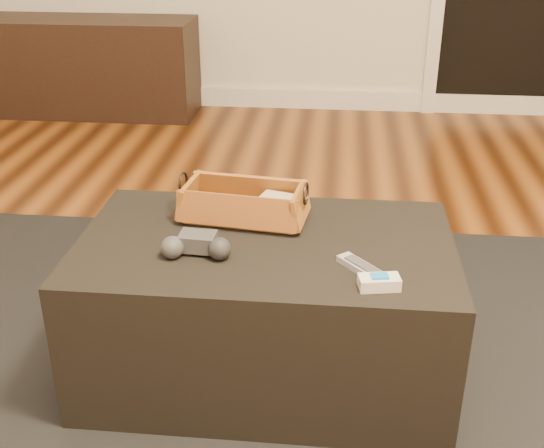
# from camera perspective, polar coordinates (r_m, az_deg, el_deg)

# --- Properties ---
(floor) EXTENTS (5.00, 5.50, 0.01)m
(floor) POSITION_cam_1_polar(r_m,az_deg,el_deg) (2.07, -3.52, -12.01)
(floor) COLOR brown
(floor) RESTS_ON ground
(baseboard) EXTENTS (5.00, 0.04, 0.12)m
(baseboard) POSITION_cam_1_polar(r_m,az_deg,el_deg) (4.51, 1.93, 10.43)
(baseboard) COLOR white
(baseboard) RESTS_ON floor
(media_cabinet) EXTENTS (1.48, 0.45, 0.58)m
(media_cabinet) POSITION_cam_1_polar(r_m,az_deg,el_deg) (4.54, -16.03, 12.57)
(media_cabinet) COLOR black
(media_cabinet) RESTS_ON floor
(area_rug) EXTENTS (2.60, 2.00, 0.01)m
(area_rug) POSITION_cam_1_polar(r_m,az_deg,el_deg) (2.00, -0.67, -12.97)
(area_rug) COLOR black
(area_rug) RESTS_ON floor
(ottoman) EXTENTS (1.00, 0.60, 0.42)m
(ottoman) POSITION_cam_1_polar(r_m,az_deg,el_deg) (1.92, -0.54, -7.00)
(ottoman) COLOR black
(ottoman) RESTS_ON area_rug
(tv_remote) EXTENTS (0.19, 0.05, 0.02)m
(tv_remote) POSITION_cam_1_polar(r_m,az_deg,el_deg) (1.92, -2.99, 0.97)
(tv_remote) COLOR black
(tv_remote) RESTS_ON wicker_basket
(cloth_bundle) EXTENTS (0.11, 0.09, 0.05)m
(cloth_bundle) POSITION_cam_1_polar(r_m,az_deg,el_deg) (1.92, 0.52, 1.61)
(cloth_bundle) COLOR tan
(cloth_bundle) RESTS_ON wicker_basket
(wicker_basket) EXTENTS (0.38, 0.23, 0.12)m
(wicker_basket) POSITION_cam_1_polar(r_m,az_deg,el_deg) (1.92, -2.38, 1.61)
(wicker_basket) COLOR #A66F25
(wicker_basket) RESTS_ON ottoman
(game_controller) EXTENTS (0.18, 0.10, 0.06)m
(game_controller) POSITION_cam_1_polar(r_m,az_deg,el_deg) (1.73, -6.32, -1.79)
(game_controller) COLOR #333336
(game_controller) RESTS_ON ottoman
(silver_remote) EXTENTS (0.15, 0.16, 0.02)m
(silver_remote) POSITION_cam_1_polar(r_m,az_deg,el_deg) (1.67, 7.87, -3.84)
(silver_remote) COLOR #AAABB1
(silver_remote) RESTS_ON ottoman
(cream_gadget) EXTENTS (0.10, 0.06, 0.04)m
(cream_gadget) POSITION_cam_1_polar(r_m,az_deg,el_deg) (1.61, 8.96, -4.84)
(cream_gadget) COLOR silver
(cream_gadget) RESTS_ON ottoman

